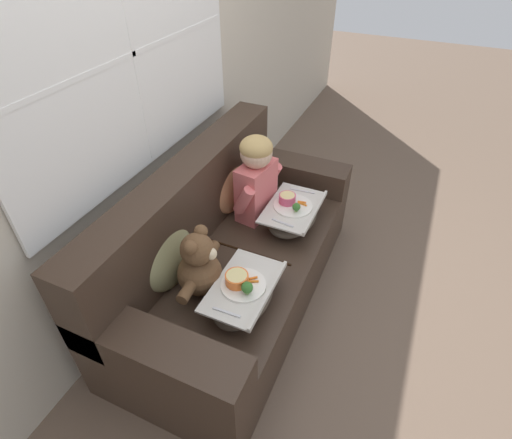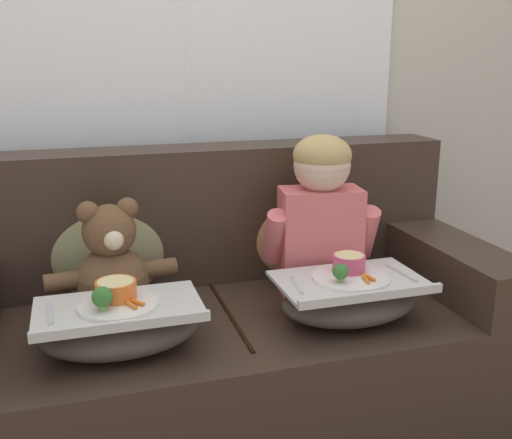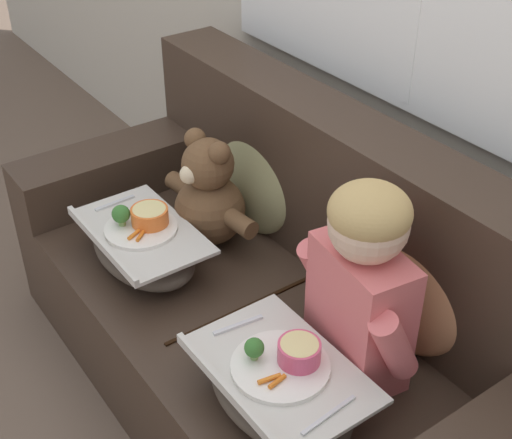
{
  "view_description": "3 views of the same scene",
  "coord_description": "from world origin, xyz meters",
  "px_view_note": "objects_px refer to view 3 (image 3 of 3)",
  "views": [
    {
      "loc": [
        -1.58,
        -0.82,
        2.07
      ],
      "look_at": [
        0.13,
        -0.05,
        0.57
      ],
      "focal_mm": 28.0,
      "sensor_mm": 36.0,
      "label": 1
    },
    {
      "loc": [
        -0.45,
        -1.84,
        1.25
      ],
      "look_at": [
        0.14,
        0.09,
        0.69
      ],
      "focal_mm": 42.0,
      "sensor_mm": 36.0,
      "label": 2
    },
    {
      "loc": [
        1.35,
        -0.98,
        1.84
      ],
      "look_at": [
        0.03,
        -0.04,
        0.75
      ],
      "focal_mm": 50.0,
      "sensor_mm": 36.0,
      "label": 3
    }
  ],
  "objects_px": {
    "teddy_bear": "(208,198)",
    "lap_tray_teddy": "(143,245)",
    "throw_pillow_behind_child": "(414,283)",
    "lap_tray_child": "(280,385)",
    "child_figure": "(363,275)",
    "couch": "(279,313)",
    "throw_pillow_behind_teddy": "(259,173)"
  },
  "relations": [
    {
      "from": "throw_pillow_behind_teddy",
      "to": "teddy_bear",
      "type": "distance_m",
      "value": 0.21
    },
    {
      "from": "couch",
      "to": "throw_pillow_behind_teddy",
      "type": "distance_m",
      "value": 0.49
    },
    {
      "from": "child_figure",
      "to": "lap_tray_child",
      "type": "height_order",
      "value": "child_figure"
    },
    {
      "from": "couch",
      "to": "lap_tray_teddy",
      "type": "xyz_separation_m",
      "value": [
        -0.37,
        -0.28,
        0.16
      ]
    },
    {
      "from": "lap_tray_teddy",
      "to": "child_figure",
      "type": "bearing_deg",
      "value": 19.21
    },
    {
      "from": "throw_pillow_behind_child",
      "to": "lap_tray_teddy",
      "type": "relative_size",
      "value": 0.89
    },
    {
      "from": "child_figure",
      "to": "teddy_bear",
      "type": "height_order",
      "value": "child_figure"
    },
    {
      "from": "child_figure",
      "to": "lap_tray_child",
      "type": "distance_m",
      "value": 0.35
    },
    {
      "from": "couch",
      "to": "throw_pillow_behind_teddy",
      "type": "bearing_deg",
      "value": 153.69
    },
    {
      "from": "teddy_bear",
      "to": "throw_pillow_behind_child",
      "type": "bearing_deg",
      "value": 15.76
    },
    {
      "from": "throw_pillow_behind_child",
      "to": "lap_tray_child",
      "type": "xyz_separation_m",
      "value": [
        0.0,
        -0.46,
        -0.11
      ]
    },
    {
      "from": "child_figure",
      "to": "lap_tray_teddy",
      "type": "distance_m",
      "value": 0.81
    },
    {
      "from": "lap_tray_child",
      "to": "lap_tray_teddy",
      "type": "xyz_separation_m",
      "value": [
        -0.73,
        -0.0,
        0.0
      ]
    },
    {
      "from": "teddy_bear",
      "to": "lap_tray_teddy",
      "type": "height_order",
      "value": "teddy_bear"
    },
    {
      "from": "couch",
      "to": "teddy_bear",
      "type": "bearing_deg",
      "value": -176.02
    },
    {
      "from": "couch",
      "to": "child_figure",
      "type": "height_order",
      "value": "child_figure"
    },
    {
      "from": "teddy_bear",
      "to": "lap_tray_teddy",
      "type": "xyz_separation_m",
      "value": [
        -0.0,
        -0.25,
        -0.09
      ]
    },
    {
      "from": "lap_tray_child",
      "to": "lap_tray_teddy",
      "type": "bearing_deg",
      "value": -179.98
    },
    {
      "from": "throw_pillow_behind_teddy",
      "to": "lap_tray_child",
      "type": "relative_size",
      "value": 0.93
    },
    {
      "from": "lap_tray_child",
      "to": "child_figure",
      "type": "bearing_deg",
      "value": 90.07
    },
    {
      "from": "teddy_bear",
      "to": "lap_tray_teddy",
      "type": "distance_m",
      "value": 0.27
    },
    {
      "from": "throw_pillow_behind_child",
      "to": "lap_tray_child",
      "type": "relative_size",
      "value": 0.89
    },
    {
      "from": "throw_pillow_behind_child",
      "to": "throw_pillow_behind_teddy",
      "type": "bearing_deg",
      "value": 180.0
    },
    {
      "from": "throw_pillow_behind_teddy",
      "to": "child_figure",
      "type": "height_order",
      "value": "child_figure"
    },
    {
      "from": "lap_tray_teddy",
      "to": "couch",
      "type": "bearing_deg",
      "value": 36.99
    },
    {
      "from": "throw_pillow_behind_child",
      "to": "throw_pillow_behind_teddy",
      "type": "xyz_separation_m",
      "value": [
        -0.73,
        0.0,
        0.0
      ]
    },
    {
      "from": "child_figure",
      "to": "couch",
      "type": "bearing_deg",
      "value": 176.72
    },
    {
      "from": "lap_tray_teddy",
      "to": "throw_pillow_behind_teddy",
      "type": "bearing_deg",
      "value": 89.92
    },
    {
      "from": "teddy_bear",
      "to": "lap_tray_teddy",
      "type": "relative_size",
      "value": 0.91
    },
    {
      "from": "throw_pillow_behind_teddy",
      "to": "teddy_bear",
      "type": "height_order",
      "value": "throw_pillow_behind_teddy"
    },
    {
      "from": "throw_pillow_behind_teddy",
      "to": "child_figure",
      "type": "xyz_separation_m",
      "value": [
        0.73,
        -0.2,
        0.12
      ]
    },
    {
      "from": "throw_pillow_behind_teddy",
      "to": "lap_tray_teddy",
      "type": "relative_size",
      "value": 0.92
    }
  ]
}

